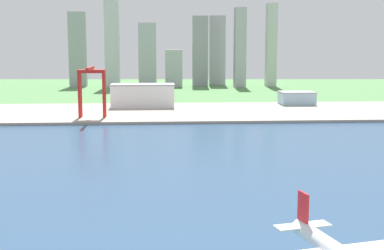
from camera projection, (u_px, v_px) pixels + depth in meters
ground_plane at (214, 154)px, 326.89m from camera, size 2400.00×2400.00×0.00m
water_bay at (226, 178)px, 267.67m from camera, size 840.00×360.00×0.15m
industrial_pier at (193, 112)px, 514.21m from camera, size 840.00×140.00×2.50m
port_crane_red at (92, 82)px, 463.50m from camera, size 23.02×40.40×43.46m
warehouse_main at (143, 95)px, 543.78m from camera, size 63.23×29.21×22.94m
warehouse_annex at (297, 98)px, 566.32m from camera, size 35.04×28.05×13.34m
distant_skyline at (171, 49)px, 826.19m from camera, size 312.74×66.29×157.53m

